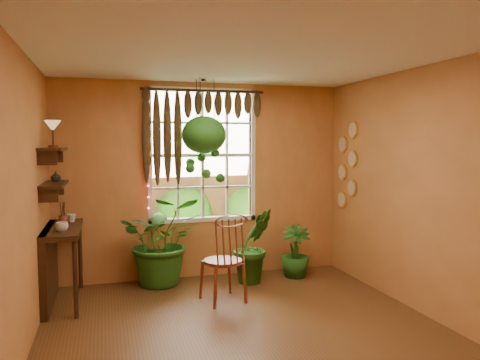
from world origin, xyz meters
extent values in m
plane|color=brown|center=(0.00, 0.00, 0.00)|extent=(4.50, 4.50, 0.00)
plane|color=white|center=(0.00, 0.00, 2.70)|extent=(4.50, 4.50, 0.00)
plane|color=#CC8145|center=(0.00, 2.25, 1.35)|extent=(4.00, 0.00, 4.00)
plane|color=#CC8145|center=(-2.00, 0.00, 1.35)|extent=(0.00, 4.50, 4.50)
plane|color=#CC8145|center=(2.00, 0.00, 1.35)|extent=(0.00, 4.50, 4.50)
cube|color=white|center=(0.00, 2.28, 1.70)|extent=(1.52, 0.10, 1.86)
cube|color=white|center=(0.00, 2.31, 1.70)|extent=(1.38, 0.01, 1.78)
cylinder|color=#35200E|center=(0.00, 2.17, 2.58)|extent=(1.70, 0.04, 0.04)
cube|color=#35200E|center=(-1.80, 1.60, 0.87)|extent=(0.40, 1.20, 0.06)
cube|color=#35200E|center=(-1.96, 1.60, 0.45)|extent=(0.08, 1.18, 0.90)
cylinder|color=#35200E|center=(-1.64, 1.05, 0.43)|extent=(0.05, 0.05, 0.86)
cylinder|color=#35200E|center=(-1.64, 2.15, 0.43)|extent=(0.05, 0.05, 0.86)
cube|color=#35200E|center=(-1.88, 1.60, 1.40)|extent=(0.25, 0.90, 0.04)
cube|color=#35200E|center=(-1.88, 1.60, 1.80)|extent=(0.25, 0.90, 0.04)
cube|color=#215618|center=(0.00, 7.25, -0.02)|extent=(14.00, 10.00, 0.04)
cube|color=brown|center=(0.00, 5.45, 0.90)|extent=(12.00, 0.10, 1.80)
plane|color=#83A6DB|center=(0.00, 9.05, 1.55)|extent=(12.00, 0.00, 12.00)
cylinder|color=brown|center=(0.00, 1.14, 0.48)|extent=(0.54, 0.54, 0.04)
torus|color=brown|center=(0.04, 0.95, 0.99)|extent=(0.43, 0.13, 0.43)
imported|color=#164312|center=(-0.60, 2.00, 0.59)|extent=(1.13, 1.00, 1.19)
imported|color=#164312|center=(0.58, 1.75, 0.50)|extent=(0.63, 0.54, 1.00)
imported|color=#164312|center=(1.22, 1.83, 0.36)|extent=(0.47, 0.47, 0.72)
ellipsoid|color=black|center=(-0.07, 1.87, 1.89)|extent=(0.34, 0.34, 0.21)
ellipsoid|color=#164312|center=(-0.07, 1.87, 1.98)|extent=(0.58, 0.58, 0.49)
imported|color=silver|center=(-1.78, 1.30, 0.95)|extent=(0.16, 0.16, 0.11)
imported|color=beige|center=(-1.72, 1.92, 0.95)|extent=(0.13, 0.13, 0.10)
cylinder|color=brown|center=(-1.80, 1.71, 0.96)|extent=(0.10, 0.10, 0.12)
imported|color=#B2AD99|center=(-1.87, 1.75, 1.48)|extent=(0.15, 0.15, 0.12)
cylinder|color=#583019|center=(-1.86, 1.47, 1.83)|extent=(0.10, 0.10, 0.03)
cylinder|color=#583019|center=(-1.86, 1.47, 1.93)|extent=(0.02, 0.02, 0.18)
cone|color=slate|center=(-1.86, 1.47, 2.06)|extent=(0.18, 0.18, 0.12)
camera|label=1|loc=(-1.32, -4.12, 1.87)|focal=35.00mm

